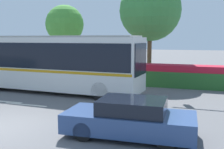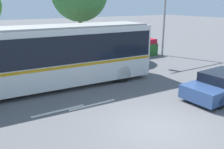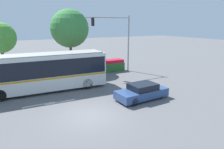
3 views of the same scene
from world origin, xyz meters
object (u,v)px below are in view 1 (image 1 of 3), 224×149
object	(u,v)px
street_tree_left	(65,24)
sedan_foreground	(130,119)
traffic_light_pole	(223,15)
street_tree_centre	(150,10)
city_bus	(49,60)

from	to	relation	value
street_tree_left	sedan_foreground	bearing A→B (deg)	-54.02
traffic_light_pole	street_tree_centre	xyz separation A→B (m)	(-5.04, 3.49, 0.75)
city_bus	traffic_light_pole	distance (m)	10.80
city_bus	street_tree_centre	distance (m)	9.02
city_bus	sedan_foreground	distance (m)	9.09
traffic_light_pole	street_tree_centre	bearing A→B (deg)	-34.69
sedan_foreground	traffic_light_pole	size ratio (longest dim) A/B	0.63
city_bus	sedan_foreground	bearing A→B (deg)	-38.79
sedan_foreground	street_tree_left	size ratio (longest dim) A/B	0.71
sedan_foreground	traffic_light_pole	distance (m)	10.53
city_bus	traffic_light_pole	bearing A→B (deg)	20.65
street_tree_centre	street_tree_left	bearing A→B (deg)	176.24
traffic_light_pole	sedan_foreground	bearing A→B (deg)	70.82
city_bus	sedan_foreground	world-z (taller)	city_bus
city_bus	street_tree_centre	size ratio (longest dim) A/B	1.51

